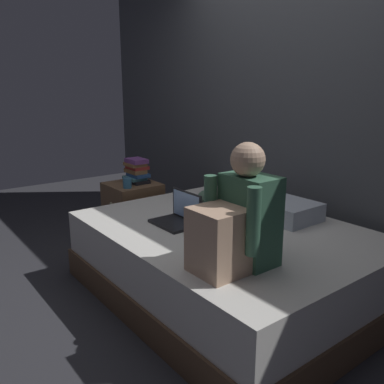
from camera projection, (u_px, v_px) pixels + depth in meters
ground_plane at (174, 296)px, 2.86m from camera, size 8.00×8.00×0.00m
wall_back at (296, 97)px, 3.23m from camera, size 5.60×0.10×2.70m
bed at (226, 261)px, 2.82m from camera, size 2.00×1.50×0.51m
nightstand at (133, 213)px, 3.82m from camera, size 0.44×0.46×0.56m
person_sitting at (237, 221)px, 2.10m from camera, size 0.39×0.44×0.66m
laptop at (179, 216)px, 2.81m from camera, size 0.32×0.23×0.22m
pillow at (278, 208)px, 2.96m from camera, size 0.56×0.36×0.13m
book_stack at (136, 171)px, 3.75m from camera, size 0.23×0.18×0.23m
mug at (127, 183)px, 3.56m from camera, size 0.08×0.08×0.09m
clothes_pile at (218, 195)px, 3.31m from camera, size 0.31×0.25×0.13m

